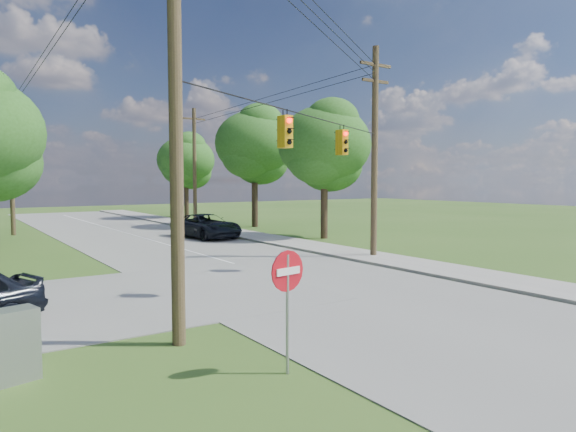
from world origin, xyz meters
TOP-DOWN VIEW (x-y plane):
  - ground at (0.00, 0.00)m, footprint 140.00×140.00m
  - main_road at (2.00, 5.00)m, footprint 10.00×100.00m
  - sidewalk_east at (8.70, 5.00)m, footprint 2.60×100.00m
  - pole_sw at (-4.60, 0.40)m, footprint 2.00×0.32m
  - pole_ne at (8.90, 8.00)m, footprint 2.00×0.32m
  - pole_north_e at (8.90, 30.00)m, footprint 2.00×0.32m
  - pole_north_w at (-5.00, 30.00)m, footprint 2.00×0.32m
  - power_lines at (1.50, 11.54)m, footprint 13.93×29.62m
  - traffic_signals at (2.55, 4.43)m, footprint 4.91×3.27m
  - tree_e_near at (12.00, 16.00)m, footprint 6.20×6.20m
  - tree_e_mid at (12.50, 26.00)m, footprint 6.60×6.60m
  - tree_e_far at (11.50, 38.00)m, footprint 5.80×5.80m
  - car_main_north at (5.50, 20.53)m, footprint 3.37×6.06m
  - control_cabinet at (-8.08, 0.10)m, footprint 0.90×0.74m
  - do_not_enter_sign at (-3.50, -2.58)m, footprint 0.83×0.17m

SIDE VIEW (x-z plane):
  - ground at x=0.00m, z-range 0.00..0.00m
  - main_road at x=2.00m, z-range 0.00..0.03m
  - sidewalk_east at x=8.70m, z-range 0.00..0.12m
  - control_cabinet at x=-8.08m, z-range 0.00..1.41m
  - car_main_north at x=5.50m, z-range 0.03..1.63m
  - do_not_enter_sign at x=-3.50m, z-range 0.56..3.08m
  - pole_north_e at x=8.90m, z-range 0.13..10.13m
  - pole_north_w at x=-5.00m, z-range 0.13..10.13m
  - pole_ne at x=8.90m, z-range 0.22..10.72m
  - traffic_signals at x=2.55m, z-range 4.97..6.02m
  - tree_e_far at x=11.50m, z-range 1.76..10.08m
  - pole_sw at x=-4.60m, z-range 0.23..12.23m
  - tree_e_near at x=12.00m, z-range 1.85..10.66m
  - tree_e_mid at x=12.50m, z-range 2.09..11.73m
  - power_lines at x=1.50m, z-range 6.69..11.62m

